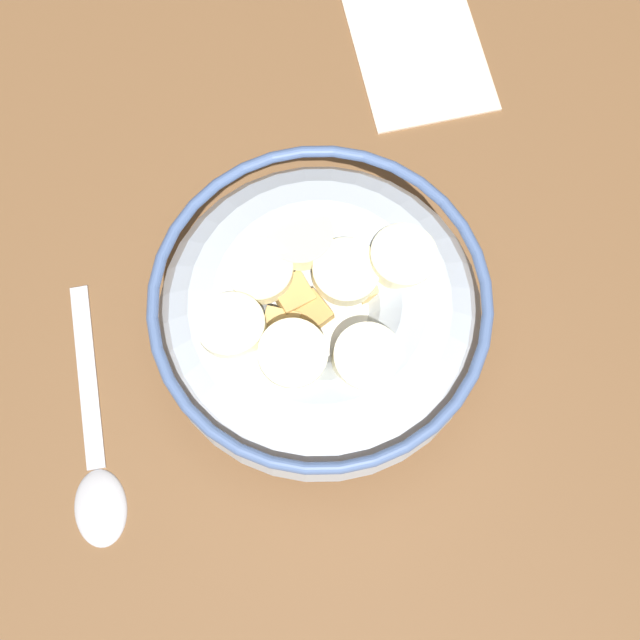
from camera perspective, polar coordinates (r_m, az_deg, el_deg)
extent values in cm
cube|color=brown|center=(49.61, 0.00, -1.41)|extent=(114.14, 114.14, 2.00)
cylinder|color=#B2BCC6|center=(48.37, 0.00, -0.98)|extent=(9.39, 9.39, 0.60)
torus|color=#B2BCC6|center=(45.57, 0.00, 0.09)|extent=(17.08, 17.08, 6.45)
torus|color=#4C6699|center=(42.80, 0.00, 1.29)|extent=(17.17, 17.17, 0.60)
cylinder|color=white|center=(44.39, 0.00, 0.58)|extent=(13.21, 13.21, 0.40)
cube|color=tan|center=(42.28, -2.00, -6.09)|extent=(2.12, 2.06, 0.99)
cube|color=tan|center=(45.07, -2.46, 5.03)|extent=(2.48, 2.51, 1.02)
cube|color=tan|center=(43.37, -5.31, -2.31)|extent=(1.83, 1.79, 0.88)
cube|color=tan|center=(44.72, 1.06, 4.18)|extent=(2.52, 2.50, 1.01)
cube|color=tan|center=(44.42, 3.07, 3.00)|extent=(1.86, 1.88, 0.85)
cube|color=#B78947|center=(43.73, -0.45, 0.13)|extent=(2.00, 2.04, 0.90)
cube|color=tan|center=(42.71, 2.35, -4.68)|extent=(1.95, 1.92, 0.86)
cube|color=tan|center=(43.66, 5.87, -0.40)|extent=(2.37, 2.40, 0.91)
cube|color=#AD7F42|center=(45.56, 0.99, 6.15)|extent=(2.08, 2.15, 1.01)
cube|color=tan|center=(43.03, 4.21, -3.02)|extent=(2.20, 2.25, 0.95)
cube|color=tan|center=(43.88, -1.82, 1.73)|extent=(1.78, 1.87, 1.00)
cube|color=tan|center=(43.37, -2.61, -0.57)|extent=(2.55, 2.54, 1.03)
cube|color=#AD7F42|center=(44.81, -5.88, 3.58)|extent=(2.47, 2.48, 0.89)
cylinder|color=beige|center=(43.64, -3.99, 3.28)|extent=(4.16, 4.16, 0.94)
cylinder|color=beige|center=(41.75, -1.82, -2.25)|extent=(3.67, 3.61, 1.31)
cylinder|color=beige|center=(43.93, 5.21, 4.56)|extent=(4.79, 4.83, 1.22)
cylinder|color=#F9EFC6|center=(42.02, 3.13, -2.49)|extent=(4.75, 4.76, 1.30)
cylinder|color=#F4EABC|center=(42.48, -5.84, -0.43)|extent=(4.84, 4.78, 1.44)
cylinder|color=beige|center=(43.60, 1.70, 3.19)|extent=(4.33, 4.32, 1.14)
cylinder|color=beige|center=(44.30, -1.28, 5.46)|extent=(4.87, 4.83, 1.33)
ellipsoid|color=#B7B7BC|center=(47.84, -14.31, -11.82)|extent=(4.80, 3.97, 0.80)
cube|color=#B7B7BC|center=(49.57, -15.05, -3.49)|extent=(10.25, 4.35, 0.36)
cube|color=beige|center=(57.84, 6.18, 18.27)|extent=(14.67, 11.17, 0.30)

